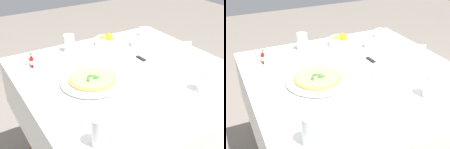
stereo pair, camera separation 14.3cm
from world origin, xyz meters
The scene contains 15 objects.
dining_table centered at (0.00, 0.00, 0.61)m, with size 1.10×1.10×0.75m.
pizza_plate centered at (-0.02, -0.21, 0.76)m, with size 0.32×0.32×0.02m.
pizza centered at (-0.02, -0.22, 0.77)m, with size 0.24×0.24×0.02m.
coffee_cup_center_back centered at (-0.28, 0.24, 0.77)m, with size 0.13×0.13×0.06m.
coffee_cup_far_right centered at (-0.39, 0.39, 0.78)m, with size 0.13×0.13×0.06m.
water_glass_left_edge centered at (0.32, 0.20, 0.80)m, with size 0.07×0.07×0.11m.
water_glass_far_left centered at (-0.43, -0.15, 0.80)m, with size 0.06×0.06×0.11m.
water_glass_back_corner centered at (0.39, -0.40, 0.80)m, with size 0.06×0.06×0.12m.
napkin_folded centered at (-0.03, 0.13, 0.76)m, with size 0.22×0.13×0.02m.
dinner_knife centered at (-0.02, 0.13, 0.77)m, with size 0.20×0.03×0.01m.
citrus_bowl centered at (-0.41, 0.10, 0.78)m, with size 0.15×0.15×0.07m.
hot_sauce_bottle centered at (-0.34, -0.41, 0.78)m, with size 0.02×0.02×0.08m.
salt_shaker centered at (-0.32, -0.40, 0.77)m, with size 0.03×0.03×0.06m.
pepper_shaker centered at (-0.37, -0.42, 0.77)m, with size 0.03×0.03×0.06m.
menu_card centered at (-0.07, 0.45, 0.78)m, with size 0.04×0.08×0.06m.
Camera 2 is at (1.13, -0.64, 1.45)m, focal length 45.28 mm.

